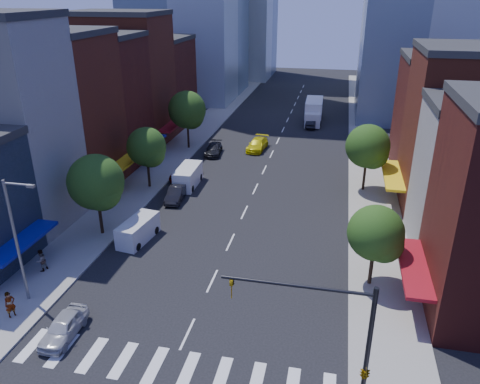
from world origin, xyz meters
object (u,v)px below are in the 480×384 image
object	(u,v)px
parked_car_third	(185,173)
taxi	(257,144)
parked_car_rear	(214,149)
cargo_van_far	(188,177)
traffic_car_far	(315,111)
box_truck	(314,112)
parked_car_front	(64,327)
pedestrian_near	(10,304)
pedestrian_far	(41,260)
cargo_van_near	(137,231)
parked_car_second	(176,194)
traffic_car_oncoming	(312,123)

from	to	relation	value
parked_car_third	taxi	distance (m)	13.58
parked_car_rear	cargo_van_far	distance (m)	11.04
cargo_van_far	taxi	size ratio (longest dim) A/B	0.98
traffic_car_far	box_truck	bearing A→B (deg)	94.01
parked_car_front	cargo_van_far	bearing A→B (deg)	88.27
parked_car_front	traffic_car_far	bearing A→B (deg)	77.09
pedestrian_near	pedestrian_far	world-z (taller)	pedestrian_near
parked_car_front	cargo_van_far	world-z (taller)	cargo_van_far
parked_car_rear	cargo_van_near	distance (m)	23.76
parked_car_second	parked_car_rear	world-z (taller)	parked_car_second
cargo_van_far	traffic_car_far	distance (m)	36.49
pedestrian_near	cargo_van_far	bearing A→B (deg)	18.21
parked_car_rear	traffic_car_oncoming	size ratio (longest dim) A/B	1.10
cargo_van_far	pedestrian_far	distance (m)	19.69
taxi	cargo_van_far	bearing A→B (deg)	-105.27
cargo_van_near	pedestrian_far	world-z (taller)	pedestrian_far
parked_car_second	parked_car_third	xyz separation A→B (m)	(-0.98, 6.00, -0.00)
parked_car_rear	parked_car_second	bearing A→B (deg)	-96.49
cargo_van_near	parked_car_second	bearing A→B (deg)	95.10
traffic_car_far	pedestrian_near	distance (m)	60.93
parked_car_front	taxi	bearing A→B (deg)	80.55
cargo_van_far	pedestrian_far	world-z (taller)	cargo_van_far
cargo_van_near	parked_car_front	bearing A→B (deg)	-80.27
cargo_van_near	pedestrian_near	xyz separation A→B (m)	(-3.95, -11.50, 0.13)
traffic_car_oncoming	box_truck	size ratio (longest dim) A/B	0.49
parked_car_second	pedestrian_far	bearing A→B (deg)	-115.70
parked_car_third	pedestrian_far	world-z (taller)	pedestrian_far
parked_car_third	traffic_car_oncoming	bearing A→B (deg)	67.95
parked_car_second	traffic_car_far	world-z (taller)	traffic_car_far
parked_car_front	parked_car_third	distance (m)	27.18
parked_car_second	cargo_van_far	xyz separation A→B (m)	(0.00, 3.95, 0.37)
box_truck	cargo_van_far	bearing A→B (deg)	-112.59
parked_car_rear	pedestrian_far	distance (m)	30.43
parked_car_second	taxi	distance (m)	18.80
cargo_van_near	pedestrian_far	size ratio (longest dim) A/B	2.66
box_truck	cargo_van_near	bearing A→B (deg)	-107.23
parked_car_front	parked_car_rear	xyz separation A→B (m)	(0.00, 36.15, -0.02)
taxi	parked_car_front	bearing A→B (deg)	-92.33
taxi	traffic_car_far	bearing A→B (deg)	77.83
pedestrian_far	box_truck	bearing A→B (deg)	176.77
parked_car_rear	pedestrian_far	bearing A→B (deg)	-107.14
parked_car_second	cargo_van_far	bearing A→B (deg)	84.91
parked_car_third	cargo_van_far	size ratio (longest dim) A/B	0.98
taxi	pedestrian_far	distance (m)	34.73
cargo_van_far	traffic_car_oncoming	world-z (taller)	cargo_van_far
parked_car_third	box_truck	xyz separation A→B (m)	(12.70, 28.37, 0.97)
cargo_van_near	traffic_car_far	xyz separation A→B (m)	(12.21, 47.25, -0.17)
parked_car_rear	taxi	distance (m)	6.13
traffic_car_oncoming	pedestrian_far	xyz separation A→B (m)	(-17.39, -45.84, 0.34)
parked_car_rear	box_truck	world-z (taller)	box_truck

